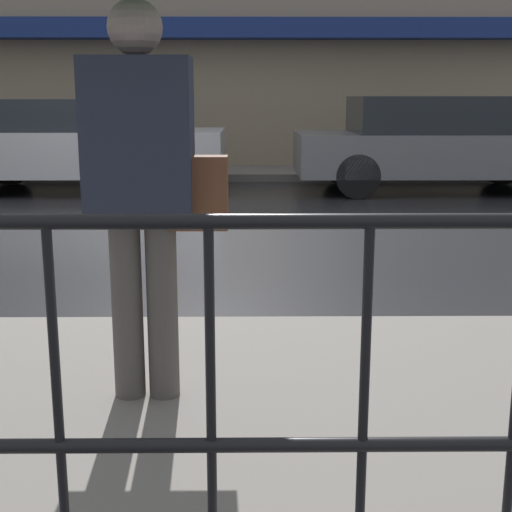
# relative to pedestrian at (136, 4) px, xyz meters

# --- Properties ---
(ground_plane) EXTENTS (80.00, 80.00, 0.00)m
(ground_plane) POSITION_rel_pedestrian_xyz_m (-1.47, 5.12, -1.75)
(ground_plane) COLOR #262628
(sidewalk_far) EXTENTS (28.00, 1.60, 0.13)m
(sidewalk_far) POSITION_rel_pedestrian_xyz_m (-1.47, 9.91, -1.68)
(sidewalk_far) COLOR slate
(sidewalk_far) RESTS_ON ground_plane
(lane_marking) EXTENTS (25.20, 0.12, 0.01)m
(lane_marking) POSITION_rel_pedestrian_xyz_m (-1.47, 5.12, -1.74)
(lane_marking) COLOR gold
(lane_marking) RESTS_ON ground_plane
(building_storefront) EXTENTS (28.00, 0.85, 5.22)m
(building_storefront) POSITION_rel_pedestrian_xyz_m (-1.47, 10.83, 0.86)
(building_storefront) COLOR gray
(building_storefront) RESTS_ON ground_plane
(pedestrian) EXTENTS (1.02, 1.02, 2.05)m
(pedestrian) POSITION_rel_pedestrian_xyz_m (0.00, 0.00, 0.00)
(pedestrian) COLOR #4C4742
(pedestrian) RESTS_ON sidewalk_near
(car_silver) EXTENTS (4.32, 1.89, 1.37)m
(car_silver) POSITION_rel_pedestrian_xyz_m (-2.15, 7.92, -1.04)
(car_silver) COLOR #B2B5BA
(car_silver) RESTS_ON ground_plane
(car_grey) EXTENTS (4.21, 1.90, 1.41)m
(car_grey) POSITION_rel_pedestrian_xyz_m (3.22, 7.92, -1.03)
(car_grey) COLOR slate
(car_grey) RESTS_ON ground_plane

